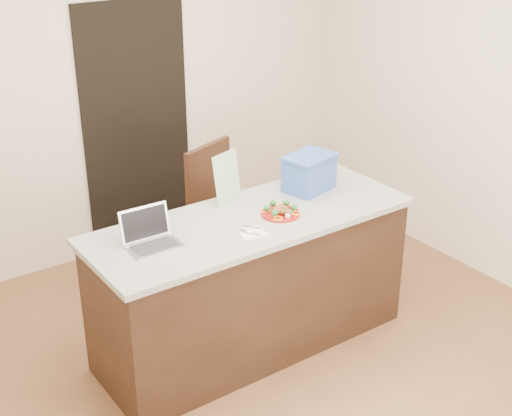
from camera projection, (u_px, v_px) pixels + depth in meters
ground at (274, 361)px, 4.54m from camera, size 4.00×4.00×0.00m
room_shell at (277, 118)px, 3.86m from camera, size 4.00×4.00×4.00m
doorway at (137, 128)px, 5.64m from camera, size 0.90×0.02×2.00m
island at (252, 282)px, 4.53m from camera, size 2.06×0.76×0.92m
plate at (280, 213)px, 4.38m from camera, size 0.24×0.24×0.02m
meatballs at (280, 210)px, 4.37m from camera, size 0.10×0.10×0.04m
broccoli at (280, 208)px, 4.36m from camera, size 0.19×0.21×0.04m
pepper_rings at (280, 212)px, 4.37m from camera, size 0.20×0.20×0.01m
napkin at (252, 233)px, 4.15m from camera, size 0.18×0.18×0.01m
fork at (248, 232)px, 4.15m from camera, size 0.08×0.16×0.00m
knife at (258, 231)px, 4.15m from camera, size 0.08×0.19×0.01m
yogurt_bottle at (288, 217)px, 4.28m from camera, size 0.03×0.03×0.07m
laptop at (150, 235)px, 4.00m from camera, size 0.30×0.24×0.21m
leaflet at (227, 177)px, 4.49m from camera, size 0.23×0.12×0.32m
blue_box at (309, 172)px, 4.68m from camera, size 0.38×0.31×0.24m
chair at (217, 209)px, 5.20m from camera, size 0.61×0.62×1.07m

